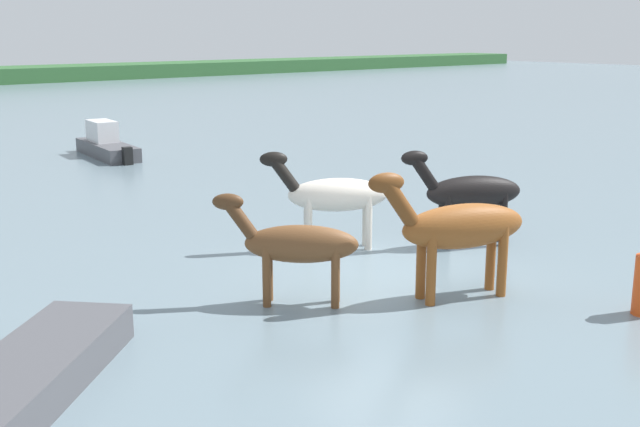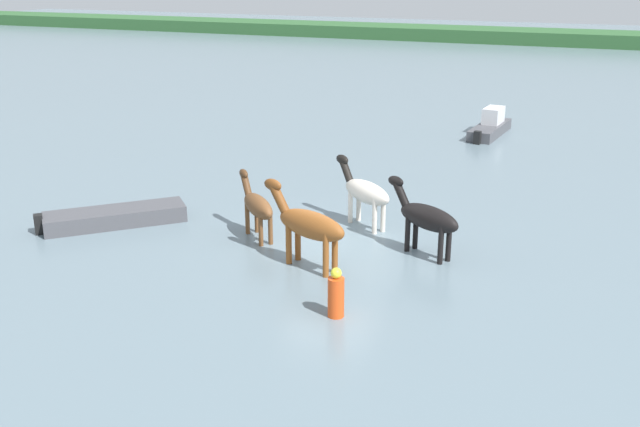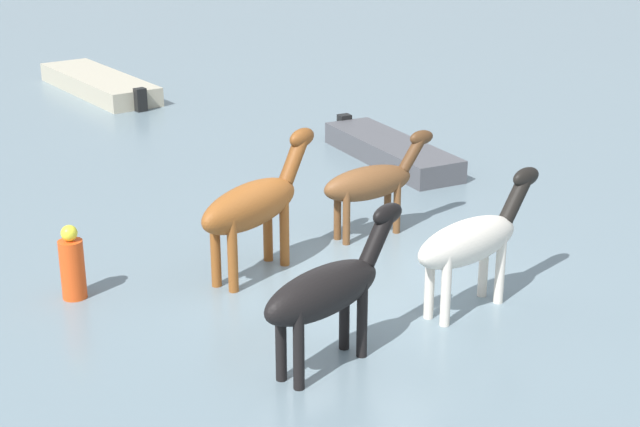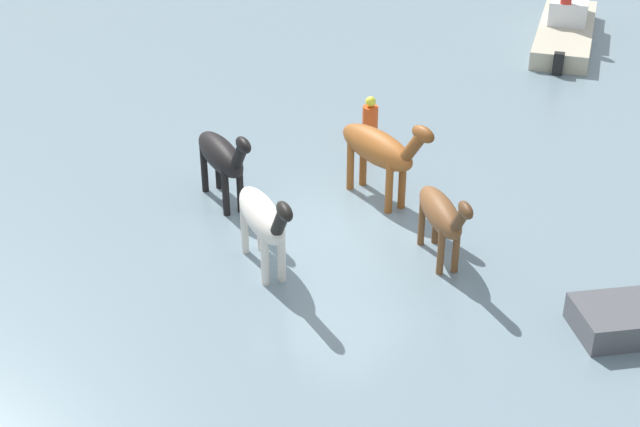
# 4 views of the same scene
# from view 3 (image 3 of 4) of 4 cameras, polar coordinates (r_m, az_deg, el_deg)

# --- Properties ---
(ground_plane) EXTENTS (161.70, 161.70, 0.00)m
(ground_plane) POSITION_cam_3_polar(r_m,az_deg,el_deg) (14.64, 1.66, -4.23)
(ground_plane) COLOR slate
(horse_gray_outer) EXTENTS (2.23, 1.68, 1.90)m
(horse_gray_outer) POSITION_cam_3_polar(r_m,az_deg,el_deg) (13.62, 9.02, -1.62)
(horse_gray_outer) COLOR silver
(horse_gray_outer) RESTS_ON ground_plane
(horse_mid_herd) EXTENTS (1.86, 1.75, 1.72)m
(horse_mid_herd) POSITION_cam_3_polar(r_m,az_deg,el_deg) (16.25, 3.11, 1.84)
(horse_mid_herd) COLOR brown
(horse_mid_herd) RESTS_ON ground_plane
(horse_chestnut_trailing) EXTENTS (2.64, 1.30, 2.07)m
(horse_chestnut_trailing) POSITION_cam_3_polar(r_m,az_deg,el_deg) (14.64, -3.95, 0.55)
(horse_chestnut_trailing) COLOR brown
(horse_chestnut_trailing) RESTS_ON ground_plane
(horse_dark_mare) EXTENTS (2.33, 1.49, 1.90)m
(horse_dark_mare) POSITION_cam_3_polar(r_m,az_deg,el_deg) (11.91, 0.45, -4.60)
(horse_dark_mare) COLOR black
(horse_dark_mare) RESTS_ON ground_plane
(boat_motor_center) EXTENTS (3.68, 3.56, 0.72)m
(boat_motor_center) POSITION_cam_3_polar(r_m,az_deg,el_deg) (20.70, 4.21, 3.55)
(boat_motor_center) COLOR #4C4C51
(boat_motor_center) RESTS_ON ground_plane
(boat_tender_starboard) EXTENTS (4.29, 4.90, 0.75)m
(boat_tender_starboard) POSITION_cam_3_polar(r_m,az_deg,el_deg) (27.75, -13.01, 7.38)
(boat_tender_starboard) COLOR #B7AD93
(boat_tender_starboard) RESTS_ON ground_plane
(buoy_channel_marker) EXTENTS (0.36, 0.36, 1.14)m
(buoy_channel_marker) POSITION_cam_3_polar(r_m,az_deg,el_deg) (14.46, -14.55, -3.02)
(buoy_channel_marker) COLOR #E54C19
(buoy_channel_marker) RESTS_ON ground_plane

